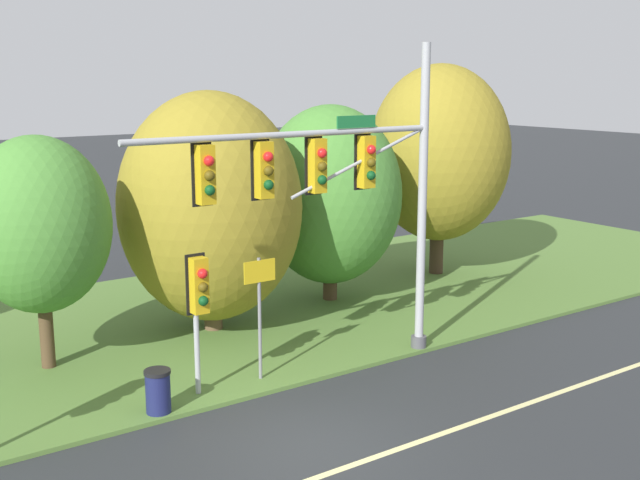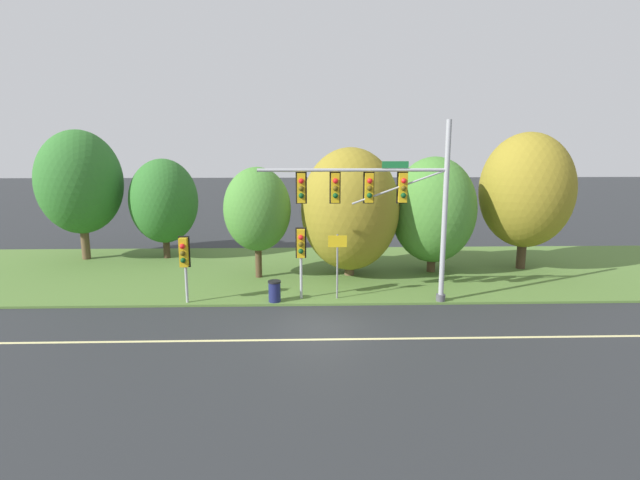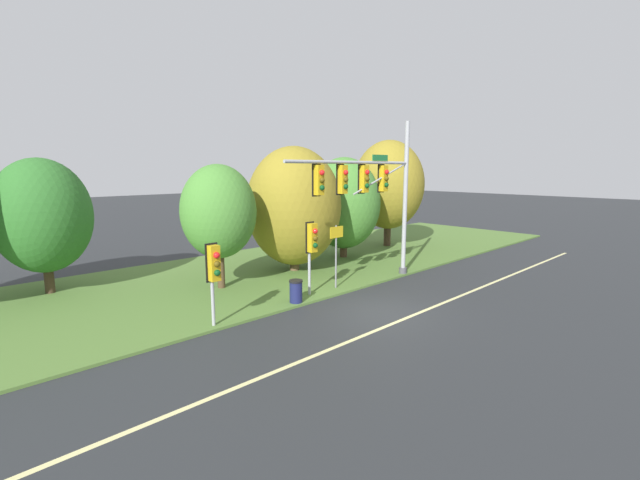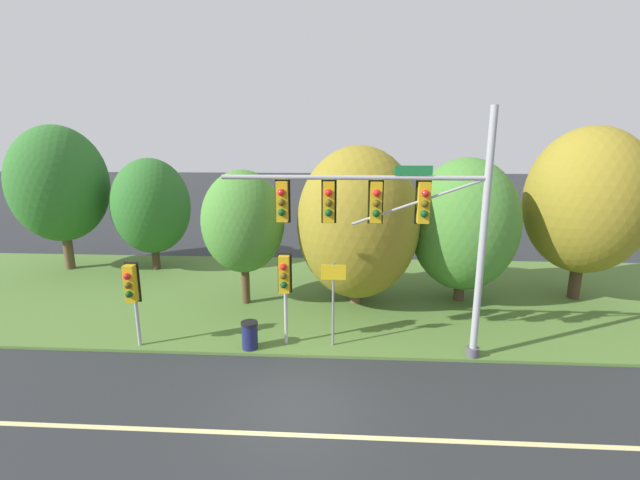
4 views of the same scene
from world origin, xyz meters
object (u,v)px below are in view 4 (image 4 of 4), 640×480
Objects in this scene: tree_tall_centre at (464,225)px; traffic_signal_mast at (396,215)px; pedestrian_signal_near_kerb at (284,280)px; tree_behind_signpost at (243,222)px; tree_nearest_road at (59,184)px; tree_mid_verge at (358,223)px; tree_right_far at (586,201)px; trash_bin at (250,335)px; tree_left_of_mast at (151,206)px; route_sign_post at (333,292)px; pedestrian_signal_further_along at (132,288)px.

traffic_signal_mast is at bearing -124.24° from tree_tall_centre.
pedestrian_signal_near_kerb is 0.57× the size of tree_behind_signpost.
tree_nearest_road reaches higher than pedestrian_signal_near_kerb.
tree_mid_verge is 4.45m from tree_tall_centre.
tree_behind_signpost is 14.25m from tree_right_far.
tree_right_far is at bearing 22.52° from trash_bin.
tree_behind_signpost is (5.88, -4.50, 0.10)m from tree_left_of_mast.
pedestrian_signal_near_kerb is 2.19m from trash_bin.
tree_mid_verge reaches higher than trash_bin.
tree_mid_verge is (0.88, 3.97, 1.53)m from route_sign_post.
tree_right_far reaches higher than tree_mid_verge.
pedestrian_signal_near_kerb is 1.64m from route_sign_post.
traffic_signal_mast reaches higher than route_sign_post.
pedestrian_signal_further_along is 11.83m from tree_nearest_road.
tree_left_of_mast is (-9.66, 8.14, 1.49)m from route_sign_post.
tree_behind_signpost is at bearing -176.01° from tree_mid_verge.
traffic_signal_mast is 4.72m from tree_mid_verge.
tree_left_of_mast is 0.89× the size of tree_mid_verge.
route_sign_post is 7.10m from tree_tall_centre.
tree_right_far is (11.96, 5.15, 1.94)m from pedestrian_signal_near_kerb.
pedestrian_signal_near_kerb is 4.89m from tree_mid_verge.
traffic_signal_mast is 2.53× the size of pedestrian_signal_near_kerb.
tree_behind_signpost is at bearing -174.53° from tree_tall_centre.
trash_bin is (6.92, -8.52, -2.92)m from tree_left_of_mast.
traffic_signal_mast is at bearing -36.24° from tree_behind_signpost.
trash_bin is (3.76, 0.16, -1.62)m from pedestrian_signal_further_along.
trash_bin is (-13.11, -5.43, -3.78)m from tree_right_far.
tree_left_of_mast is at bearing 142.57° from tree_behind_signpost.
tree_right_far is at bearing -8.77° from tree_left_of_mast.
tree_right_far reaches higher than tree_tall_centre.
tree_behind_signpost is 0.86× the size of tree_mid_verge.
pedestrian_signal_near_kerb is 8.35m from tree_tall_centre.
tree_tall_centre is at bearing -10.00° from tree_nearest_road.
pedestrian_signal_further_along is at bearing -148.52° from tree_mid_verge.
trash_bin is at bearing -172.01° from route_sign_post.
route_sign_post is 5.49m from tree_behind_signpost.
pedestrian_signal_near_kerb is at bearing -146.16° from tree_tall_centre.
tree_right_far is at bearing 5.68° from tree_behind_signpost.
route_sign_post is 4.34m from tree_mid_verge.
tree_nearest_road is (-16.22, 8.48, -0.03)m from traffic_signal_mast.
route_sign_post is at bearing -139.59° from tree_tall_centre.
pedestrian_signal_near_kerb is at bearing 5.17° from pedestrian_signal_further_along.
tree_left_of_mast is at bearing 143.15° from traffic_signal_mast.
trash_bin is at bearing -157.48° from tree_right_far.
pedestrian_signal_further_along is 17.91m from tree_right_far.
pedestrian_signal_further_along is at bearing -122.91° from tree_behind_signpost.
tree_left_of_mast is at bearing 158.41° from tree_mid_verge.
pedestrian_signal_further_along is 6.52m from route_sign_post.
tree_tall_centre is (4.42, 0.54, -0.12)m from tree_mid_verge.
traffic_signal_mast is at bearing 0.27° from pedestrian_signal_further_along.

